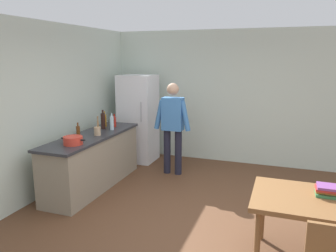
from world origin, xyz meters
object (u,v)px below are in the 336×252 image
Objects in this scene: cooking_pot at (73,140)px; bottle_sauce_red at (114,122)px; bottle_water_clear at (112,123)px; bottle_beer_brown at (78,132)px; utensil_jar at (97,131)px; refrigerator at (138,118)px; bottle_oil_amber at (105,120)px; book_stack at (329,191)px; dining_table at (323,207)px; person at (173,123)px; bottle_wine_dark at (103,121)px.

bottle_sauce_red is at bearing 91.74° from cooking_pot.
bottle_beer_brown is (-0.17, -0.76, -0.02)m from bottle_water_clear.
utensil_jar is at bearing 63.37° from bottle_beer_brown.
bottle_beer_brown is (-0.15, -1.91, 0.11)m from refrigerator.
bottle_oil_amber is 0.19m from bottle_sauce_red.
book_stack is (3.35, -2.58, -0.10)m from refrigerator.
dining_table is at bearing -39.29° from refrigerator.
bottle_water_clear is (-0.93, -0.60, 0.05)m from person.
utensil_jar is 0.70m from bottle_sauce_red.
bottle_sauce_red is at bearing -93.87° from refrigerator.
bottle_beer_brown is 3.57m from book_stack.
bottle_wine_dark is at bearing 97.38° from cooking_pot.
book_stack is at bearing -40.19° from person.
refrigerator is 6.92× the size of bottle_beer_brown.
bottle_wine_dark reaches higher than bottle_water_clear.
refrigerator is at bearing 89.46° from cooking_pot.
cooking_pot is 1.32m from bottle_sauce_red.
bottle_oil_amber is at bearing -104.55° from refrigerator.
dining_table is at bearing -112.32° from book_stack.
bottle_sauce_red reaches higher than dining_table.
refrigerator is 1.60m from utensil_jar.
bottle_oil_amber is at bearing -162.22° from person.
bottle_water_clear is 0.78m from bottle_beer_brown.
bottle_sauce_red is (0.09, 1.00, -0.01)m from bottle_beer_brown.
bottle_oil_amber is (-0.10, 0.97, 0.01)m from bottle_beer_brown.
cooking_pot is 0.62m from utensil_jar.
cooking_pot is 1.33× the size of bottle_water_clear.
bottle_sauce_red is 0.86× the size of book_stack.
refrigerator is at bearing 90.26° from utensil_jar.
bottle_water_clear is at bearing 87.66° from cooking_pot.
bottle_water_clear is 0.34m from bottle_oil_amber.
bottle_wine_dark is (-0.14, 1.09, 0.09)m from cooking_pot.
dining_table is at bearing -26.47° from bottle_oil_amber.
bottle_oil_amber is 3.96m from book_stack.
refrigerator is 1.06× the size of person.
person is 1.25m from bottle_oil_amber.
book_stack is at bearing -10.89° from bottle_beer_brown.
bottle_water_clear is 0.88× the size of bottle_wine_dark.
cooking_pot is 0.34m from bottle_beer_brown.
bottle_oil_amber reaches higher than bottle_beer_brown.
refrigerator is 1.15m from bottle_wine_dark.
bottle_beer_brown is at bearing -88.86° from bottle_wine_dark.
bottle_water_clear is at bearing -38.73° from bottle_oil_amber.
dining_table is at bearing -18.46° from utensil_jar.
cooking_pot is (-0.97, -1.67, -0.02)m from person.
bottle_water_clear is at bearing 77.43° from bottle_beer_brown.
utensil_jar reaches higher than bottle_water_clear.
cooking_pot is at bearing -88.26° from bottle_sauce_red.
person is at bearing -30.23° from refrigerator.
utensil_jar is 1.14× the size of bottle_oil_amber.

